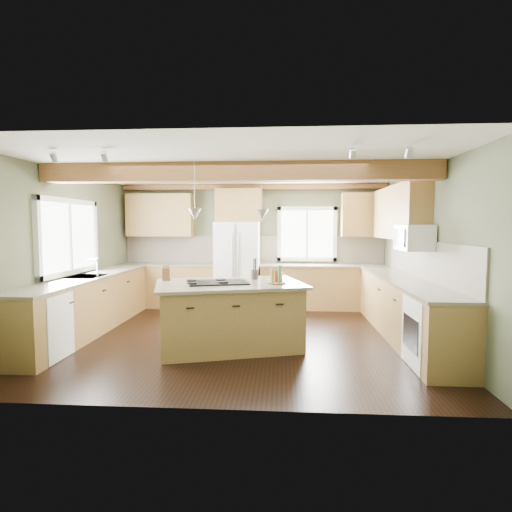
{
  "coord_description": "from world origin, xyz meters",
  "views": [
    {
      "loc": [
        0.64,
        -6.1,
        1.73
      ],
      "look_at": [
        0.21,
        0.3,
        1.24
      ],
      "focal_mm": 28.0,
      "sensor_mm": 36.0,
      "label": 1
    }
  ],
  "objects": [
    {
      "name": "floor",
      "position": [
        0.0,
        0.0,
        0.0
      ],
      "size": [
        5.6,
        5.6,
        0.0
      ],
      "primitive_type": "plane",
      "color": "black",
      "rests_on": "ground"
    },
    {
      "name": "ceiling",
      "position": [
        0.0,
        0.0,
        2.6
      ],
      "size": [
        5.6,
        5.6,
        0.0
      ],
      "primitive_type": "plane",
      "rotation": [
        3.14,
        0.0,
        0.0
      ],
      "color": "silver",
      "rests_on": "wall_back"
    },
    {
      "name": "wall_back",
      "position": [
        0.0,
        2.5,
        1.3
      ],
      "size": [
        5.6,
        0.0,
        5.6
      ],
      "primitive_type": "plane",
      "rotation": [
        1.57,
        0.0,
        0.0
      ],
      "color": "#464C36",
      "rests_on": "ground"
    },
    {
      "name": "wall_left",
      "position": [
        -2.8,
        0.0,
        1.3
      ],
      "size": [
        0.0,
        5.0,
        5.0
      ],
      "primitive_type": "plane",
      "rotation": [
        1.57,
        0.0,
        1.57
      ],
      "color": "#464C36",
      "rests_on": "ground"
    },
    {
      "name": "wall_right",
      "position": [
        2.8,
        0.0,
        1.3
      ],
      "size": [
        0.0,
        5.0,
        5.0
      ],
      "primitive_type": "plane",
      "rotation": [
        1.57,
        0.0,
        -1.57
      ],
      "color": "#464C36",
      "rests_on": "ground"
    },
    {
      "name": "ceiling_beam",
      "position": [
        0.0,
        -0.53,
        2.47
      ],
      "size": [
        5.55,
        0.26,
        0.26
      ],
      "primitive_type": "cube",
      "color": "brown",
      "rests_on": "ceiling"
    },
    {
      "name": "soffit_trim",
      "position": [
        0.0,
        2.4,
        2.54
      ],
      "size": [
        5.55,
        0.2,
        0.1
      ],
      "primitive_type": "cube",
      "color": "brown",
      "rests_on": "ceiling"
    },
    {
      "name": "backsplash_back",
      "position": [
        0.0,
        2.48,
        1.21
      ],
      "size": [
        5.58,
        0.03,
        0.58
      ],
      "primitive_type": "cube",
      "color": "brown",
      "rests_on": "wall_back"
    },
    {
      "name": "backsplash_right",
      "position": [
        2.78,
        0.05,
        1.21
      ],
      "size": [
        0.03,
        3.7,
        0.58
      ],
      "primitive_type": "cube",
      "color": "brown",
      "rests_on": "wall_right"
    },
    {
      "name": "base_cab_back_left",
      "position": [
        -1.79,
        2.2,
        0.44
      ],
      "size": [
        2.02,
        0.6,
        0.88
      ],
      "primitive_type": "cube",
      "color": "brown",
      "rests_on": "floor"
    },
    {
      "name": "counter_back_left",
      "position": [
        -1.79,
        2.2,
        0.9
      ],
      "size": [
        2.06,
        0.64,
        0.04
      ],
      "primitive_type": "cube",
      "color": "#443D32",
      "rests_on": "base_cab_back_left"
    },
    {
      "name": "base_cab_back_right",
      "position": [
        1.49,
        2.2,
        0.44
      ],
      "size": [
        2.62,
        0.6,
        0.88
      ],
      "primitive_type": "cube",
      "color": "brown",
      "rests_on": "floor"
    },
    {
      "name": "counter_back_right",
      "position": [
        1.49,
        2.2,
        0.9
      ],
      "size": [
        2.66,
        0.64,
        0.04
      ],
      "primitive_type": "cube",
      "color": "#443D32",
      "rests_on": "base_cab_back_right"
    },
    {
      "name": "base_cab_left",
      "position": [
        -2.5,
        0.05,
        0.44
      ],
      "size": [
        0.6,
        3.7,
        0.88
      ],
      "primitive_type": "cube",
      "color": "brown",
      "rests_on": "floor"
    },
    {
      "name": "counter_left",
      "position": [
        -2.5,
        0.05,
        0.9
      ],
      "size": [
        0.64,
        3.74,
        0.04
      ],
      "primitive_type": "cube",
      "color": "#443D32",
      "rests_on": "base_cab_left"
    },
    {
      "name": "base_cab_right",
      "position": [
        2.5,
        0.05,
        0.44
      ],
      "size": [
        0.6,
        3.7,
        0.88
      ],
      "primitive_type": "cube",
      "color": "brown",
      "rests_on": "floor"
    },
    {
      "name": "counter_right",
      "position": [
        2.5,
        0.05,
        0.9
      ],
      "size": [
        0.64,
        3.74,
        0.04
      ],
      "primitive_type": "cube",
      "color": "#443D32",
      "rests_on": "base_cab_right"
    },
    {
      "name": "upper_cab_back_left",
      "position": [
        -1.99,
        2.33,
        1.95
      ],
      "size": [
        1.4,
        0.35,
        0.9
      ],
      "primitive_type": "cube",
      "color": "brown",
      "rests_on": "wall_back"
    },
    {
      "name": "upper_cab_over_fridge",
      "position": [
        -0.3,
        2.33,
        2.15
      ],
      "size": [
        0.96,
        0.35,
        0.7
      ],
      "primitive_type": "cube",
      "color": "brown",
      "rests_on": "wall_back"
    },
    {
      "name": "upper_cab_right",
      "position": [
        2.62,
        0.9,
        1.95
      ],
      "size": [
        0.35,
        2.2,
        0.9
      ],
      "primitive_type": "cube",
      "color": "brown",
      "rests_on": "wall_right"
    },
    {
      "name": "upper_cab_back_corner",
      "position": [
        2.3,
        2.33,
        1.95
      ],
      "size": [
        0.9,
        0.35,
        0.9
      ],
      "primitive_type": "cube",
      "color": "brown",
      "rests_on": "wall_back"
    },
    {
      "name": "window_left",
      "position": [
        -2.78,
        0.05,
        1.55
      ],
      "size": [
        0.04,
        1.6,
        1.05
      ],
      "primitive_type": "cube",
      "color": "white",
      "rests_on": "wall_left"
    },
    {
      "name": "window_back",
      "position": [
        1.15,
        2.48,
        1.55
      ],
      "size": [
        1.1,
        0.04,
        1.0
      ],
      "primitive_type": "cube",
      "color": "white",
      "rests_on": "wall_back"
    },
    {
      "name": "sink",
      "position": [
        -2.5,
        0.05,
        0.91
      ],
      "size": [
        0.5,
        0.65,
        0.03
      ],
      "primitive_type": "cube",
      "color": "#262628",
      "rests_on": "counter_left"
    },
    {
      "name": "faucet",
      "position": [
        -2.32,
        0.05,
        1.05
      ],
      "size": [
        0.02,
        0.02,
        0.28
      ],
      "primitive_type": "cylinder",
      "color": "#B2B2B7",
      "rests_on": "sink"
    },
    {
      "name": "dishwasher",
      "position": [
        -2.49,
        -1.25,
        0.43
      ],
      "size": [
        0.6,
        0.6,
        0.84
      ],
      "primitive_type": "cube",
      "color": "white",
      "rests_on": "floor"
    },
    {
      "name": "oven",
      "position": [
        2.49,
        -1.25,
        0.43
      ],
      "size": [
        0.6,
        0.72,
        0.84
      ],
      "primitive_type": "cube",
      "color": "white",
      "rests_on": "floor"
    },
    {
      "name": "microwave",
      "position": [
        2.58,
        -0.05,
        1.55
      ],
      "size": [
        0.4,
        0.7,
        0.38
      ],
      "primitive_type": "cube",
      "color": "white",
      "rests_on": "wall_right"
    },
    {
      "name": "pendant_left",
      "position": [
        -0.57,
        -0.66,
        1.88
      ],
      "size": [
        0.18,
        0.18,
        0.16
      ],
      "primitive_type": "cone",
      "rotation": [
        3.14,
        0.0,
        0.0
      ],
      "color": "#B2B2B7",
      "rests_on": "ceiling"
    },
    {
      "name": "pendant_right",
      "position": [
        0.34,
        -0.4,
        1.88
      ],
      "size": [
        0.18,
        0.18,
        0.16
      ],
      "primitive_type": "cone",
      "rotation": [
        3.14,
        0.0,
        0.0
      ],
      "color": "#B2B2B7",
      "rests_on": "ceiling"
    },
    {
      "name": "refrigerator",
      "position": [
        -0.3,
        2.12,
        0.9
      ],
      "size": [
        0.9,
        0.74,
        1.8
      ],
      "primitive_type": "cube",
      "color": "white",
      "rests_on": "floor"
    },
    {
      "name": "island",
      "position": [
        -0.12,
        -0.53,
        0.44
      ],
      "size": [
        2.15,
        1.64,
        0.88
      ],
      "primitive_type": "cube",
      "rotation": [
        0.0,
        0.0,
        0.28
      ],
      "color": "brown",
      "rests_on": "floor"
    },
    {
      "name": "island_top",
      "position": [
        -0.12,
        -0.53,
        0.9
      ],
      "size": [
        2.3,
        1.79,
        0.04
      ],
      "primitive_type": "cube",
      "rotation": [
        0.0,
        0.0,
        0.28
      ],
      "color": "#443D32",
      "rests_on": "island"
    },
    {
      "name": "cooktop",
      "position": [
        -0.27,
        -0.58,
        0.93
      ],
      "size": [
        0.94,
        0.75,
        0.02
      ],
      "primitive_type": "cube",
      "rotation": [
        0.0,
        0.0,
        0.28
      ],
      "color": "black",
      "rests_on": "island_top"
    },
    {
      "name": "knife_block",
      "position": [
        -1.07,
        -0.38,
        1.01
      ],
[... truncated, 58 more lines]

